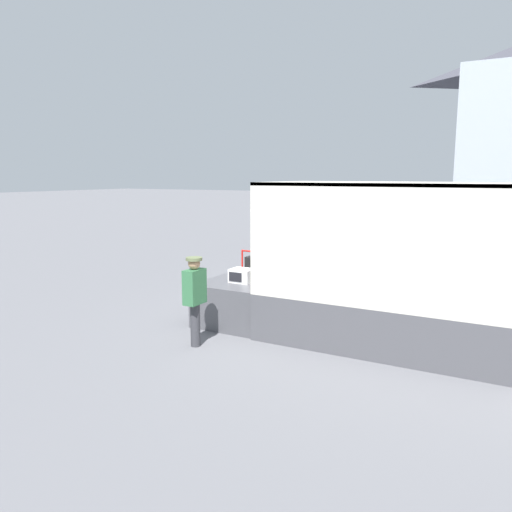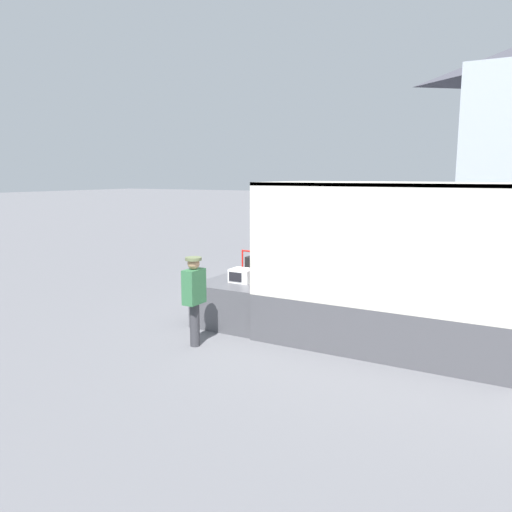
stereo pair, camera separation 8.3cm
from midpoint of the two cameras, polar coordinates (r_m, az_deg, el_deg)
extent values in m
plane|color=slate|center=(10.75, 2.44, -7.72)|extent=(160.00, 160.00, 0.00)
cube|color=#4C4C51|center=(9.85, 14.79, -6.87)|extent=(4.67, 2.47, 0.90)
cube|color=beige|center=(10.72, 16.72, 2.53)|extent=(4.67, 0.06, 2.10)
cube|color=beige|center=(8.39, 13.16, 0.93)|extent=(4.67, 0.06, 2.10)
cube|color=beige|center=(9.48, 15.42, 7.95)|extent=(4.67, 2.47, 0.06)
cylinder|color=silver|center=(10.60, 9.82, -2.11)|extent=(0.27, 0.27, 0.33)
cube|color=olive|center=(9.18, 17.75, -4.15)|extent=(0.44, 0.32, 0.34)
cube|color=#B2A893|center=(9.45, 13.76, -3.60)|extent=(0.44, 0.32, 0.34)
cube|color=#B2A893|center=(10.20, 22.79, -3.34)|extent=(0.44, 0.32, 0.27)
cube|color=#4C4C51|center=(10.97, -1.08, -4.90)|extent=(1.51, 2.35, 0.90)
cube|color=white|center=(10.48, -1.81, -2.24)|extent=(0.47, 0.39, 0.29)
cube|color=black|center=(10.34, -2.61, -2.41)|extent=(0.30, 0.01, 0.19)
cube|color=black|center=(11.21, 0.01, -1.13)|extent=(0.46, 0.41, 0.42)
cylinder|color=slate|center=(11.12, 0.85, -1.10)|extent=(0.17, 0.22, 0.22)
cylinder|color=red|center=(11.13, -1.80, -0.78)|extent=(0.04, 0.04, 0.59)
cylinder|color=red|center=(10.87, 0.66, -1.02)|extent=(0.04, 0.04, 0.59)
cylinder|color=red|center=(11.53, -0.59, -0.42)|extent=(0.04, 0.04, 0.59)
cylinder|color=red|center=(11.28, 1.80, -0.65)|extent=(0.04, 0.04, 0.59)
cylinder|color=red|center=(10.95, -0.58, 0.52)|extent=(0.54, 0.04, 0.04)
cylinder|color=red|center=(11.36, 0.59, 0.83)|extent=(0.54, 0.04, 0.04)
cylinder|color=#38383D|center=(9.34, -7.20, -7.82)|extent=(0.18, 0.18, 0.81)
cube|color=#336B42|center=(9.16, -7.29, -3.50)|extent=(0.24, 0.44, 0.64)
sphere|color=tan|center=(9.07, -7.35, -0.85)|extent=(0.22, 0.22, 0.22)
cylinder|color=#606B47|center=(9.06, -7.36, -0.33)|extent=(0.30, 0.30, 0.06)
camera|label=1|loc=(0.04, -90.23, -0.04)|focal=35.00mm
camera|label=2|loc=(0.04, 89.77, 0.04)|focal=35.00mm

